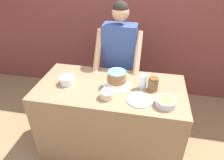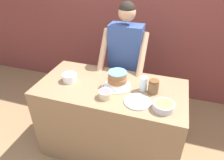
% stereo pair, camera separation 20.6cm
% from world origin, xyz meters
% --- Properties ---
extents(wall_back, '(10.00, 0.05, 2.60)m').
position_xyz_m(wall_back, '(0.00, 1.85, 1.30)').
color(wall_back, brown).
rests_on(wall_back, ground_plane).
extents(counter, '(1.61, 0.80, 0.95)m').
position_xyz_m(counter, '(0.00, 0.40, 0.48)').
color(counter, '#8C6B4C').
rests_on(counter, ground_plane).
extents(person_baker, '(0.57, 0.48, 1.72)m').
position_xyz_m(person_baker, '(-0.00, 1.00, 1.04)').
color(person_baker, '#2D2D38').
rests_on(person_baker, ground_plane).
extents(cake, '(0.29, 0.29, 0.18)m').
position_xyz_m(cake, '(0.07, 0.42, 1.04)').
color(cake, silver).
rests_on(cake, counter).
extents(frosting_bowl_yellow, '(0.19, 0.19, 0.18)m').
position_xyz_m(frosting_bowl_yellow, '(0.58, 0.19, 0.99)').
color(frosting_bowl_yellow, silver).
rests_on(frosting_bowl_yellow, counter).
extents(frosting_bowl_purple, '(0.14, 0.14, 0.14)m').
position_xyz_m(frosting_bowl_purple, '(0.01, 0.20, 0.99)').
color(frosting_bowl_purple, beige).
rests_on(frosting_bowl_purple, counter).
extents(frosting_bowl_white, '(0.16, 0.16, 0.15)m').
position_xyz_m(frosting_bowl_white, '(-0.47, 0.37, 1.00)').
color(frosting_bowl_white, white).
rests_on(frosting_bowl_white, counter).
extents(drinking_glass, '(0.08, 0.08, 0.16)m').
position_xyz_m(drinking_glass, '(0.34, 0.44, 1.03)').
color(drinking_glass, silver).
rests_on(drinking_glass, counter).
extents(ceramic_plate, '(0.26, 0.26, 0.01)m').
position_xyz_m(ceramic_plate, '(0.33, 0.22, 0.96)').
color(ceramic_plate, silver).
rests_on(ceramic_plate, counter).
extents(stoneware_jar, '(0.11, 0.11, 0.15)m').
position_xyz_m(stoneware_jar, '(0.45, 0.42, 1.03)').
color(stoneware_jar, brown).
rests_on(stoneware_jar, counter).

